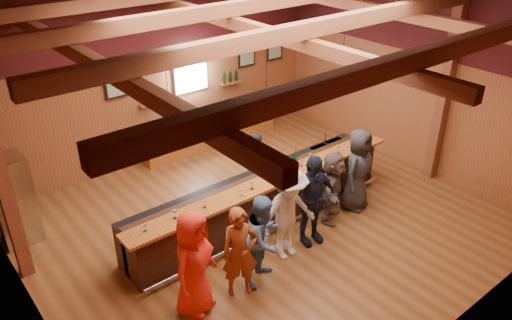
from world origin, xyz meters
The scene contains 27 objects.
room centered at (0.00, 0.06, 3.21)m, with size 9.04×9.00×4.52m.
bar_counter centered at (0.02, 0.15, 0.52)m, with size 6.30×1.07×1.11m.
back_bar_cabinet centered at (1.20, 3.72, 0.48)m, with size 4.00×0.52×0.95m.
window centered at (0.80, 3.95, 2.05)m, with size 0.95×0.09×0.95m.
framed_pictures centered at (1.67, 3.94, 2.10)m, with size 5.35×0.05×0.45m.
wine_shelves centered at (0.80, 3.88, 1.62)m, with size 3.00×0.18×0.30m.
pendant_lights centered at (0.00, 0.00, 2.71)m, with size 4.24×0.24×1.37m.
stainless_fridge centered at (-4.10, 2.60, 0.90)m, with size 0.70×0.70×1.80m, color silver.
customer_orange centered at (-2.43, -1.16, 0.93)m, with size 0.91×0.59×1.86m, color red.
customer_redvest centered at (-1.63, -1.30, 0.84)m, with size 0.61×0.40×1.67m, color #913D1A.
customer_denim centered at (-1.09, -1.27, 0.84)m, with size 0.82×0.64×1.68m, color #506EA1.
customer_white centered at (-0.36, -1.07, 0.94)m, with size 1.21×0.70×1.87m, color silver.
customer_navy centered at (0.28, -1.01, 0.94)m, with size 1.10×0.46×1.89m, color black.
customer_brown centered at (1.14, -0.75, 0.78)m, with size 1.46×0.46×1.57m, color #5F4E4C.
customer_dark centered at (1.91, -0.75, 0.92)m, with size 0.90×0.58×1.84m, color #2B2B2D.
bartender centered at (0.52, 1.03, 0.76)m, with size 0.55×0.36×1.51m, color black.
ice_bucket centered at (0.27, -0.17, 1.22)m, with size 0.21×0.21×0.22m, color brown.
bottle_a centered at (0.78, -0.02, 1.24)m, with size 0.07×0.07×0.33m.
bottle_b centered at (0.65, -0.09, 1.24)m, with size 0.07×0.07×0.32m.
glass_a centered at (-2.72, -0.15, 1.23)m, with size 0.07×0.07×0.16m.
glass_b centered at (-2.15, -0.14, 1.25)m, with size 0.08×0.08×0.19m.
glass_c centered at (-1.56, -0.17, 1.23)m, with size 0.07×0.07×0.16m.
glass_d centered at (-0.81, -0.29, 1.23)m, with size 0.08×0.08×0.17m.
glass_e centered at (-0.51, -0.22, 1.25)m, with size 0.09×0.09×0.20m.
glass_f centered at (0.85, -0.14, 1.23)m, with size 0.08×0.08×0.17m.
glass_g centered at (1.16, -0.08, 1.23)m, with size 0.08×0.08×0.17m.
glass_h centered at (1.86, -0.22, 1.24)m, with size 0.08×0.08×0.18m.
Camera 1 is at (-5.51, -6.55, 6.06)m, focal length 35.00 mm.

